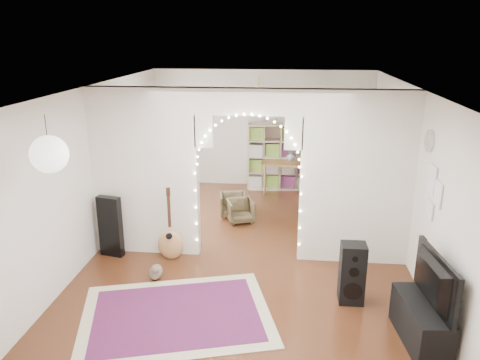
# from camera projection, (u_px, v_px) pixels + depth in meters

# --- Properties ---
(floor) EXTENTS (7.50, 7.50, 0.00)m
(floor) POSITION_uv_depth(u_px,v_px,m) (248.00, 254.00, 7.68)
(floor) COLOR black
(floor) RESTS_ON ground
(ceiling) EXTENTS (5.00, 7.50, 0.02)m
(ceiling) POSITION_uv_depth(u_px,v_px,m) (249.00, 88.00, 6.87)
(ceiling) COLOR white
(ceiling) RESTS_ON wall_back
(wall_back) EXTENTS (5.00, 0.02, 2.70)m
(wall_back) POSITION_uv_depth(u_px,v_px,m) (262.00, 129.00, 10.83)
(wall_back) COLOR silver
(wall_back) RESTS_ON floor
(wall_front) EXTENTS (5.00, 0.02, 2.70)m
(wall_front) POSITION_uv_depth(u_px,v_px,m) (207.00, 312.00, 3.71)
(wall_front) COLOR silver
(wall_front) RESTS_ON floor
(wall_left) EXTENTS (0.02, 7.50, 2.70)m
(wall_left) POSITION_uv_depth(u_px,v_px,m) (94.00, 171.00, 7.52)
(wall_left) COLOR silver
(wall_left) RESTS_ON floor
(wall_right) EXTENTS (0.02, 7.50, 2.70)m
(wall_right) POSITION_uv_depth(u_px,v_px,m) (414.00, 181.00, 7.03)
(wall_right) COLOR silver
(wall_right) RESTS_ON floor
(divider_wall) EXTENTS (5.00, 0.20, 2.70)m
(divider_wall) POSITION_uv_depth(u_px,v_px,m) (248.00, 171.00, 7.25)
(divider_wall) COLOR silver
(divider_wall) RESTS_ON floor
(fairy_lights) EXTENTS (1.64, 0.04, 1.60)m
(fairy_lights) POSITION_uv_depth(u_px,v_px,m) (248.00, 166.00, 7.09)
(fairy_lights) COLOR #FFEABF
(fairy_lights) RESTS_ON divider_wall
(window) EXTENTS (0.04, 1.20, 1.40)m
(window) POSITION_uv_depth(u_px,v_px,m) (131.00, 138.00, 9.18)
(window) COLOR white
(window) RESTS_ON wall_left
(wall_clock) EXTENTS (0.03, 0.31, 0.31)m
(wall_clock) POSITION_uv_depth(u_px,v_px,m) (430.00, 141.00, 6.23)
(wall_clock) COLOR white
(wall_clock) RESTS_ON wall_right
(picture_frames) EXTENTS (0.02, 0.50, 0.70)m
(picture_frames) POSITION_uv_depth(u_px,v_px,m) (433.00, 193.00, 6.03)
(picture_frames) COLOR white
(picture_frames) RESTS_ON wall_right
(paper_lantern) EXTENTS (0.40, 0.40, 0.40)m
(paper_lantern) POSITION_uv_depth(u_px,v_px,m) (49.00, 154.00, 4.92)
(paper_lantern) COLOR white
(paper_lantern) RESTS_ON ceiling
(ceiling_fan) EXTENTS (1.10, 1.10, 0.30)m
(ceiling_fan) POSITION_uv_depth(u_px,v_px,m) (258.00, 92.00, 8.86)
(ceiling_fan) COLOR gold
(ceiling_fan) RESTS_ON ceiling
(area_rug) EXTENTS (2.79, 2.38, 0.02)m
(area_rug) POSITION_uv_depth(u_px,v_px,m) (177.00, 315.00, 6.01)
(area_rug) COLOR maroon
(area_rug) RESTS_ON floor
(guitar_case) EXTENTS (0.40, 0.21, 1.01)m
(guitar_case) POSITION_uv_depth(u_px,v_px,m) (110.00, 226.00, 7.51)
(guitar_case) COLOR black
(guitar_case) RESTS_ON floor
(acoustic_guitar) EXTENTS (0.43, 0.28, 1.02)m
(acoustic_guitar) POSITION_uv_depth(u_px,v_px,m) (170.00, 233.00, 7.39)
(acoustic_guitar) COLOR #AD7445
(acoustic_guitar) RESTS_ON floor
(tabby_cat) EXTENTS (0.25, 0.44, 0.29)m
(tabby_cat) POSITION_uv_depth(u_px,v_px,m) (156.00, 272.00, 6.88)
(tabby_cat) COLOR brown
(tabby_cat) RESTS_ON floor
(floor_speaker) EXTENTS (0.33, 0.30, 0.84)m
(floor_speaker) POSITION_uv_depth(u_px,v_px,m) (352.00, 273.00, 6.21)
(floor_speaker) COLOR black
(floor_speaker) RESTS_ON floor
(media_console) EXTENTS (0.51, 1.04, 0.50)m
(media_console) POSITION_uv_depth(u_px,v_px,m) (421.00, 323.00, 5.43)
(media_console) COLOR black
(media_console) RESTS_ON floor
(tv) EXTENTS (0.26, 1.08, 0.62)m
(tv) POSITION_uv_depth(u_px,v_px,m) (427.00, 280.00, 5.27)
(tv) COLOR black
(tv) RESTS_ON media_console
(bookcase) EXTENTS (1.53, 0.55, 1.54)m
(bookcase) POSITION_uv_depth(u_px,v_px,m) (281.00, 157.00, 10.73)
(bookcase) COLOR #CAB192
(bookcase) RESTS_ON floor
(dining_table) EXTENTS (1.28, 0.93, 0.76)m
(dining_table) POSITION_uv_depth(u_px,v_px,m) (290.00, 164.00, 10.47)
(dining_table) COLOR brown
(dining_table) RESTS_ON floor
(flower_vase) EXTENTS (0.20, 0.20, 0.19)m
(flower_vase) POSITION_uv_depth(u_px,v_px,m) (291.00, 156.00, 10.42)
(flower_vase) COLOR silver
(flower_vase) RESTS_ON dining_table
(dining_chair_left) EXTENTS (0.56, 0.57, 0.46)m
(dining_chair_left) POSITION_uv_depth(u_px,v_px,m) (233.00, 205.00, 9.25)
(dining_chair_left) COLOR #483B24
(dining_chair_left) RESTS_ON floor
(dining_chair_right) EXTENTS (0.60, 0.61, 0.44)m
(dining_chair_right) POSITION_uv_depth(u_px,v_px,m) (240.00, 211.00, 8.96)
(dining_chair_right) COLOR #483B24
(dining_chair_right) RESTS_ON floor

